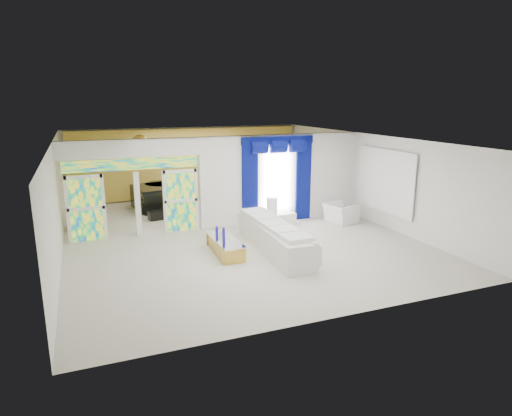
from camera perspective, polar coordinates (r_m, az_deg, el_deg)
name	(u,v)px	position (r m, az deg, el deg)	size (l,w,h in m)	color
floor	(233,234)	(14.15, -2.92, -3.35)	(12.00, 12.00, 0.00)	#B7AF9E
dividing_wall	(282,178)	(15.49, 3.38, 3.85)	(5.70, 0.18, 3.00)	white
dividing_header	(131,148)	(13.97, -15.65, 7.36)	(4.30, 0.18, 0.55)	white
stained_panel_left	(86,208)	(14.18, -20.92, -0.04)	(0.95, 0.04, 2.00)	#994C3F
stained_panel_right	(181,201)	(14.47, -9.60, 0.95)	(0.95, 0.04, 2.00)	#994C3F
stained_transom	(132,164)	(14.03, -15.53, 5.43)	(4.00, 0.05, 0.35)	#994C3F
window_pane	(277,180)	(15.30, 2.68, 3.55)	(1.00, 0.02, 2.30)	white
blue_drape_left	(250,184)	(14.91, -0.78, 3.09)	(0.55, 0.10, 2.80)	#040B4B
blue_drape_right	(303,180)	(15.72, 6.06, 3.57)	(0.55, 0.10, 2.80)	#040B4B
blue_pelmet	(278,140)	(15.09, 2.79, 8.65)	(2.60, 0.12, 0.25)	#040B4B
wall_mirror	(385,181)	(15.23, 16.19, 3.35)	(0.04, 2.70, 1.90)	white
gold_curtains	(189,163)	(19.39, -8.62, 5.74)	(9.70, 0.12, 2.90)	#BB812C
white_sofa	(274,238)	(12.52, 2.34, -3.88)	(0.83, 3.88, 0.74)	silver
coffee_table	(225,246)	(12.39, -3.97, -4.93)	(0.60, 1.80, 0.40)	gold
console_table	(280,219)	(15.19, 3.07, -1.43)	(1.10, 0.35, 0.37)	white
table_lamp	(272,206)	(14.96, 2.05, 0.21)	(0.36, 0.36, 0.58)	white
armchair	(341,213)	(15.64, 10.76, -0.66)	(1.02, 0.89, 0.66)	silver
grand_piano	(154,198)	(17.70, -12.90, 1.30)	(1.34, 1.76, 0.89)	black
piano_bench	(162,215)	(16.23, -11.96, -0.82)	(0.94, 0.36, 0.31)	black
tv_console	(78,218)	(15.63, -21.78, -1.23)	(0.52, 0.48, 0.76)	tan
chandelier	(140,143)	(16.42, -14.65, 8.05)	(0.60, 0.60, 0.60)	gold
decanters	(221,233)	(12.54, -4.52, -3.24)	(0.17, 0.53, 0.28)	white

